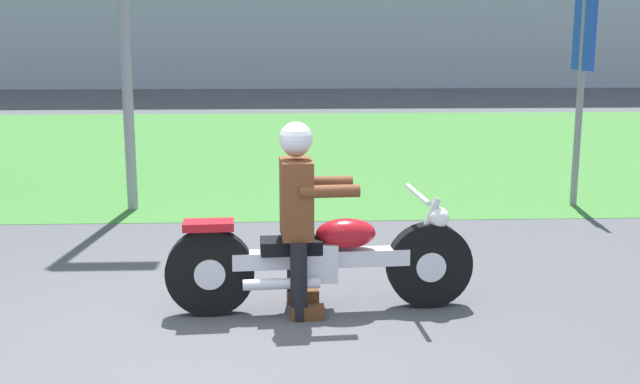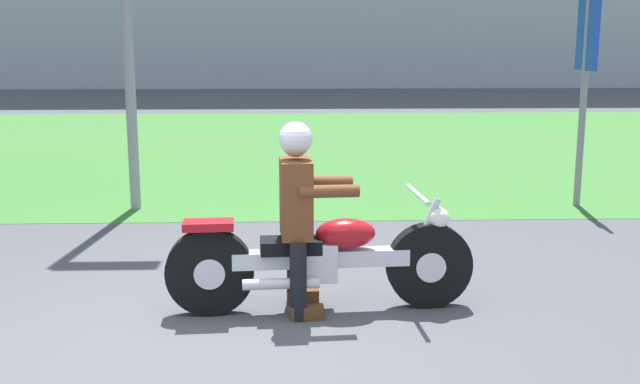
# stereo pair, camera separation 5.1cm
# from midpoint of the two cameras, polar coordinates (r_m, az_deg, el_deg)

# --- Properties ---
(ground) EXTENTS (120.00, 120.00, 0.00)m
(ground) POSITION_cam_midpoint_polar(r_m,az_deg,el_deg) (5.08, -8.78, -11.68)
(ground) COLOR #4C4C51
(grass_verge) EXTENTS (60.00, 12.00, 0.01)m
(grass_verge) POSITION_cam_midpoint_polar(r_m,az_deg,el_deg) (14.31, -4.77, 3.46)
(grass_verge) COLOR #3D7533
(grass_verge) RESTS_ON ground
(motorcycle_lead) EXTENTS (2.26, 0.66, 0.88)m
(motorcycle_lead) POSITION_cam_midpoint_polar(r_m,az_deg,el_deg) (5.63, -0.10, -4.99)
(motorcycle_lead) COLOR black
(motorcycle_lead) RESTS_ON ground
(rider_lead) EXTENTS (0.57, 0.48, 1.40)m
(rider_lead) POSITION_cam_midpoint_polar(r_m,az_deg,el_deg) (5.52, -1.84, -0.80)
(rider_lead) COLOR black
(rider_lead) RESTS_ON ground
(sign_banner) EXTENTS (0.08, 0.60, 2.60)m
(sign_banner) POSITION_cam_midpoint_polar(r_m,az_deg,el_deg) (9.50, 18.72, 9.28)
(sign_banner) COLOR gray
(sign_banner) RESTS_ON ground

